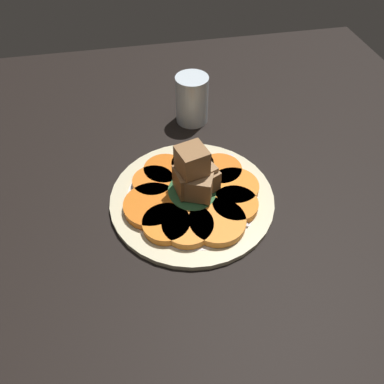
# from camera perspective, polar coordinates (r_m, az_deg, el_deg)

# --- Properties ---
(table_slab) EXTENTS (1.20, 1.20, 0.02)m
(table_slab) POSITION_cam_1_polar(r_m,az_deg,el_deg) (0.67, 0.00, -1.81)
(table_slab) COLOR black
(table_slab) RESTS_ON ground
(plate) EXTENTS (0.29, 0.29, 0.01)m
(plate) POSITION_cam_1_polar(r_m,az_deg,el_deg) (0.65, 0.00, -0.94)
(plate) COLOR beige
(plate) RESTS_ON table_slab
(carrot_slice_0) EXTENTS (0.08, 0.08, 0.01)m
(carrot_slice_0) POSITION_cam_1_polar(r_m,az_deg,el_deg) (0.69, -4.18, 3.32)
(carrot_slice_0) COLOR orange
(carrot_slice_0) RESTS_ON plate
(carrot_slice_1) EXTENTS (0.07, 0.07, 0.01)m
(carrot_slice_1) POSITION_cam_1_polar(r_m,az_deg,el_deg) (0.67, -5.92, 1.48)
(carrot_slice_1) COLOR orange
(carrot_slice_1) RESTS_ON plate
(carrot_slice_2) EXTENTS (0.10, 0.10, 0.01)m
(carrot_slice_2) POSITION_cam_1_polar(r_m,az_deg,el_deg) (0.63, -6.09, -2.10)
(carrot_slice_2) COLOR orange
(carrot_slice_2) RESTS_ON plate
(carrot_slice_3) EXTENTS (0.08, 0.08, 0.01)m
(carrot_slice_3) POSITION_cam_1_polar(r_m,az_deg,el_deg) (0.60, -3.92, -4.85)
(carrot_slice_3) COLOR orange
(carrot_slice_3) RESTS_ON plate
(carrot_slice_4) EXTENTS (0.08, 0.08, 0.01)m
(carrot_slice_4) POSITION_cam_1_polar(r_m,az_deg,el_deg) (0.60, -0.66, -5.17)
(carrot_slice_4) COLOR orange
(carrot_slice_4) RESTS_ON plate
(carrot_slice_5) EXTENTS (0.09, 0.09, 0.01)m
(carrot_slice_5) POSITION_cam_1_polar(r_m,az_deg,el_deg) (0.61, 3.85, -4.55)
(carrot_slice_5) COLOR orange
(carrot_slice_5) RESTS_ON plate
(carrot_slice_6) EXTENTS (0.08, 0.08, 0.01)m
(carrot_slice_6) POSITION_cam_1_polar(r_m,az_deg,el_deg) (0.63, 6.57, -1.95)
(carrot_slice_6) COLOR orange
(carrot_slice_6) RESTS_ON plate
(carrot_slice_7) EXTENTS (0.09, 0.09, 0.01)m
(carrot_slice_7) POSITION_cam_1_polar(r_m,az_deg,el_deg) (0.66, 6.36, 0.93)
(carrot_slice_7) COLOR orange
(carrot_slice_7) RESTS_ON plate
(carrot_slice_8) EXTENTS (0.08, 0.08, 0.01)m
(carrot_slice_8) POSITION_cam_1_polar(r_m,az_deg,el_deg) (0.69, 4.27, 3.30)
(carrot_slice_8) COLOR orange
(carrot_slice_8) RESTS_ON plate
(carrot_slice_9) EXTENTS (0.08, 0.08, 0.01)m
(carrot_slice_9) POSITION_cam_1_polar(r_m,az_deg,el_deg) (0.69, 0.09, 4.09)
(carrot_slice_9) COLOR orange
(carrot_slice_9) RESTS_ON plate
(center_pile) EXTENTS (0.11, 0.10, 0.11)m
(center_pile) POSITION_cam_1_polar(r_m,az_deg,el_deg) (0.62, 0.42, 1.81)
(center_pile) COLOR #2D6033
(center_pile) RESTS_ON plate
(fork) EXTENTS (0.17, 0.05, 0.00)m
(fork) POSITION_cam_1_polar(r_m,az_deg,el_deg) (0.66, 6.63, 0.37)
(fork) COLOR silver
(fork) RESTS_ON plate
(water_glass) EXTENTS (0.07, 0.07, 0.10)m
(water_glass) POSITION_cam_1_polar(r_m,az_deg,el_deg) (0.80, -0.01, 13.91)
(water_glass) COLOR silver
(water_glass) RESTS_ON table_slab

